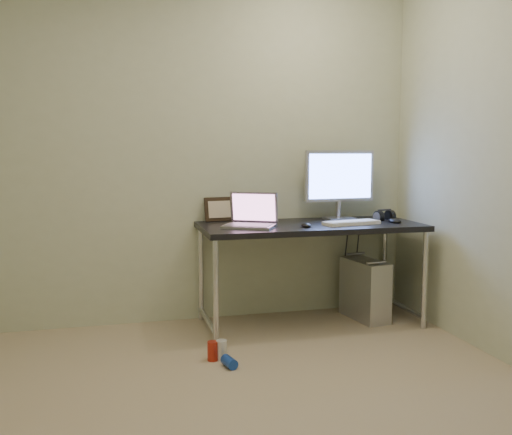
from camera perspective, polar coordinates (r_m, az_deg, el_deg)
The scene contains 17 objects.
floor at distance 2.84m, azimuth -1.95°, elevation -20.09°, with size 3.50×3.50×0.00m, color tan.
wall_back at distance 4.26m, azimuth -7.21°, elevation 6.28°, with size 3.50×0.02×2.50m, color beige.
desk at distance 4.17m, azimuth 5.45°, elevation -1.69°, with size 1.60×0.70×0.75m.
tower_computer at distance 4.45m, azimuth 10.82°, elevation -7.08°, with size 0.25×0.46×0.48m.
cable_a at distance 4.63m, azimuth 8.86°, elevation -4.29°, with size 0.01×0.01×0.70m, color black.
cable_b at distance 4.66m, azimuth 9.97°, elevation -4.51°, with size 0.01×0.01×0.72m, color black.
can_red at distance 3.59m, azimuth -4.35°, elevation -13.17°, with size 0.07×0.07×0.12m, color #AB2414.
can_white at distance 3.60m, azimuth -3.46°, elevation -13.08°, with size 0.07×0.07×0.12m, color silver.
can_blue at distance 3.49m, azimuth -2.68°, elevation -14.25°, with size 0.06×0.06×0.12m, color #1740AB.
laptop at distance 3.97m, azimuth -0.49°, elevation -0.12°, with size 0.44×0.41×0.24m.
monitor at distance 4.42m, azimuth 8.37°, elevation 3.81°, with size 0.56×0.18×0.53m.
keyboard at distance 4.15m, azimuth 9.52°, elevation -0.52°, with size 0.42×0.14×0.03m, color white.
mouse_right at distance 4.31m, azimuth 13.70°, elevation -0.23°, with size 0.08×0.12×0.04m, color black.
mouse_left at distance 3.97m, azimuth 5.03°, elevation -0.69°, with size 0.07×0.11×0.04m, color black.
headphones at distance 4.46m, azimuth 12.71°, elevation 0.11°, with size 0.18×0.10×0.10m.
picture_frame at distance 4.29m, azimuth -3.69°, elevation 0.84°, with size 0.23×0.03×0.18m, color black.
webcam at distance 4.25m, azimuth -0.70°, elevation 0.90°, with size 0.04×0.03×0.13m.
Camera 1 is at (-0.55, -2.47, 1.28)m, focal length 40.00 mm.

